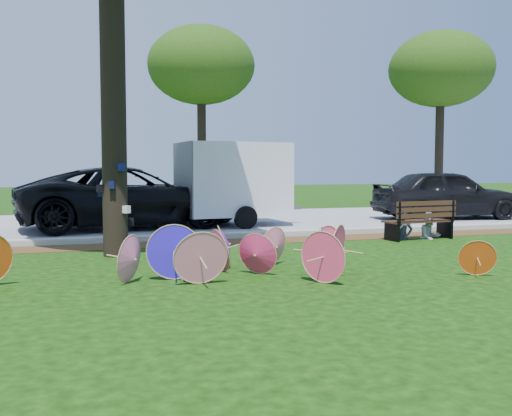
{
  "coord_description": "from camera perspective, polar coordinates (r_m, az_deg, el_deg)",
  "views": [
    {
      "loc": [
        -2.3,
        -7.21,
        1.57
      ],
      "look_at": [
        0.5,
        2.0,
        0.9
      ],
      "focal_mm": 40.0,
      "sensor_mm": 36.0,
      "label": 1
    }
  ],
  "objects": [
    {
      "name": "street",
      "position": [
        16.79,
        -8.98,
        -1.43
      ],
      "size": [
        90.0,
        8.0,
        0.01
      ],
      "primitive_type": "cube",
      "color": "gray",
      "rests_on": "ground"
    },
    {
      "name": "person_right",
      "position": [
        13.37,
        17.03,
        -0.51
      ],
      "size": [
        0.58,
        0.46,
        1.13
      ],
      "primitive_type": "imported",
      "rotation": [
        0.0,
        0.0,
        0.07
      ],
      "color": "silver",
      "rests_on": "ground"
    },
    {
      "name": "black_van",
      "position": [
        15.38,
        -12.46,
        1.02
      ],
      "size": [
        6.09,
        3.44,
        1.61
      ],
      "primitive_type": "imported",
      "rotation": [
        0.0,
        0.0,
        1.71
      ],
      "color": "black",
      "rests_on": "ground"
    },
    {
      "name": "parasol_pile",
      "position": [
        8.22,
        -2.0,
        -4.5
      ],
      "size": [
        7.49,
        2.44,
        0.8
      ],
      "color": "purple",
      "rests_on": "ground"
    },
    {
      "name": "park_bench",
      "position": [
        13.15,
        15.87,
        -1.17
      ],
      "size": [
        1.69,
        0.8,
        0.85
      ],
      "primitive_type": null,
      "rotation": [
        0.0,
        0.0,
        0.11
      ],
      "color": "black",
      "rests_on": "ground"
    },
    {
      "name": "bg_trees",
      "position": [
        22.55,
        -5.47,
        14.67
      ],
      "size": [
        25.27,
        7.19,
        7.4
      ],
      "color": "black",
      "rests_on": "ground"
    },
    {
      "name": "curb",
      "position": [
        12.71,
        -6.38,
        -2.87
      ],
      "size": [
        90.0,
        0.3,
        0.12
      ],
      "primitive_type": "cube",
      "color": "#B7B5AD",
      "rests_on": "ground"
    },
    {
      "name": "ground",
      "position": [
        7.73,
        0.78,
        -7.73
      ],
      "size": [
        90.0,
        90.0,
        0.0
      ],
      "primitive_type": "plane",
      "color": "black",
      "rests_on": "ground"
    },
    {
      "name": "dark_pickup",
      "position": [
        18.67,
        18.5,
        1.31
      ],
      "size": [
        4.69,
        2.3,
        1.54
      ],
      "primitive_type": "imported",
      "rotation": [
        0.0,
        0.0,
        1.46
      ],
      "color": "black",
      "rests_on": "ground"
    },
    {
      "name": "cargo_trailer",
      "position": [
        15.55,
        -2.27,
        2.9
      ],
      "size": [
        2.97,
        2.06,
        2.56
      ],
      "primitive_type": "cube",
      "rotation": [
        0.0,
        0.0,
        0.11
      ],
      "color": "white",
      "rests_on": "ground"
    },
    {
      "name": "mulch_strip",
      "position": [
        12.03,
        -5.76,
        -3.52
      ],
      "size": [
        90.0,
        1.0,
        0.01
      ],
      "primitive_type": "cube",
      "color": "#472D16",
      "rests_on": "ground"
    },
    {
      "name": "person_left",
      "position": [
        12.99,
        14.47,
        -0.19
      ],
      "size": [
        0.5,
        0.35,
        1.31
      ],
      "primitive_type": "imported",
      "rotation": [
        0.0,
        0.0,
        -0.08
      ],
      "color": "#3C3F53",
      "rests_on": "ground"
    }
  ]
}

